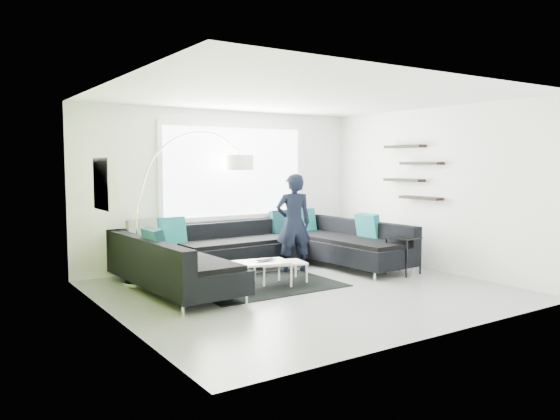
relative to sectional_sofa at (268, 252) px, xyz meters
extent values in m
plane|color=gray|center=(-0.04, -1.08, -0.42)|extent=(5.50, 5.50, 0.00)
cube|color=white|center=(-0.04, 1.42, 0.98)|extent=(5.50, 0.04, 2.80)
cube|color=white|center=(-0.04, -3.58, 0.98)|extent=(5.50, 0.04, 2.80)
cube|color=white|center=(-2.79, -1.08, 0.98)|extent=(0.04, 5.00, 2.80)
cube|color=white|center=(2.71, -1.08, 0.98)|extent=(0.04, 5.00, 2.80)
cube|color=white|center=(-0.04, -1.08, 2.38)|extent=(5.50, 5.00, 0.04)
cube|color=#93C638|center=(-2.78, -1.08, 0.98)|extent=(0.01, 5.00, 2.80)
cube|color=white|center=(0.16, 1.38, 1.28)|extent=(2.96, 0.06, 1.68)
cube|color=white|center=(-2.72, -0.48, 1.18)|extent=(0.12, 0.66, 0.66)
cube|color=black|center=(2.60, -0.68, 1.28)|extent=(0.20, 1.24, 0.95)
cube|color=black|center=(0.00, 0.00, -0.19)|extent=(4.49, 2.90, 0.46)
cube|color=black|center=(0.00, 0.00, 0.22)|extent=(4.49, 2.90, 0.34)
cube|color=#0C4C51|center=(0.00, 0.00, 0.29)|extent=(3.91, 0.41, 0.48)
cube|color=black|center=(-0.38, -0.46, -0.41)|extent=(2.23, 1.63, 0.01)
cube|color=white|center=(-0.27, -0.49, -0.22)|extent=(1.28, 0.90, 0.38)
cube|color=black|center=(2.02, -1.05, -0.10)|extent=(0.52, 0.52, 0.62)
imported|color=black|center=(0.60, 0.12, 0.42)|extent=(0.86, 0.78, 1.68)
imported|color=black|center=(-0.37, -0.59, -0.02)|extent=(0.35, 0.25, 0.03)
camera|label=1|loc=(-4.68, -7.42, 1.45)|focal=35.00mm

